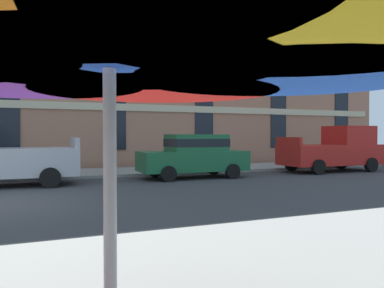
# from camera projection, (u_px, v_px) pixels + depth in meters

# --- Properties ---
(sidewalk_far) EXTENTS (56.00, 3.60, 0.12)m
(sidewalk_far) POSITION_uv_depth(u_px,v_px,m) (4.00, 176.00, 15.80)
(sidewalk_far) COLOR gray
(sidewalk_far) RESTS_ON ground
(apartment_building) EXTENTS (45.20, 12.08, 12.80)m
(apartment_building) POSITION_uv_depth(u_px,v_px,m) (12.00, 59.00, 23.21)
(apartment_building) COLOR #A87056
(apartment_building) RESTS_ON ground
(sedan_green) EXTENTS (4.40, 1.98, 1.78)m
(sedan_green) POSITION_uv_depth(u_px,v_px,m) (194.00, 155.00, 15.69)
(sedan_green) COLOR #195933
(sedan_green) RESTS_ON ground
(pickup_red) EXTENTS (5.10, 2.12, 2.20)m
(pickup_red) POSITION_uv_depth(u_px,v_px,m) (335.00, 150.00, 18.54)
(pickup_red) COLOR #B21E19
(pickup_red) RESTS_ON ground
(patio_umbrella) EXTENTS (3.60, 3.34, 2.49)m
(patio_umbrella) POSITION_uv_depth(u_px,v_px,m) (109.00, 26.00, 1.71)
(patio_umbrella) COLOR silver
(patio_umbrella) RESTS_ON ground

